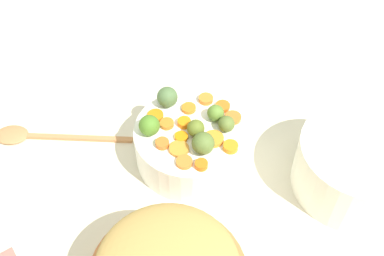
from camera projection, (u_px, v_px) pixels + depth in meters
tabletop at (197, 155)px, 1.02m from camera, size 2.40×2.40×0.02m
serving_bowl_carrots at (192, 145)px, 0.97m from camera, size 0.23×0.23×0.09m
carrot_slice_0 at (184, 162)px, 0.89m from camera, size 0.03×0.03×0.01m
carrot_slice_1 at (189, 108)px, 0.98m from camera, size 0.03×0.03×0.01m
carrot_slice_2 at (214, 139)px, 0.92m from camera, size 0.04×0.04×0.01m
carrot_slice_3 at (162, 144)px, 0.91m from camera, size 0.03×0.03×0.01m
carrot_slice_4 at (184, 123)px, 0.95m from camera, size 0.03×0.03×0.01m
carrot_slice_5 at (155, 115)px, 0.96m from camera, size 0.04×0.04×0.01m
carrot_slice_6 at (180, 136)px, 0.93m from camera, size 0.04×0.04×0.01m
carrot_slice_7 at (201, 165)px, 0.88m from camera, size 0.03×0.03×0.01m
carrot_slice_8 at (233, 118)px, 0.96m from camera, size 0.05×0.05×0.01m
carrot_slice_9 at (223, 106)px, 0.98m from camera, size 0.03×0.03×0.01m
carrot_slice_10 at (167, 124)px, 0.95m from camera, size 0.03×0.03×0.01m
carrot_slice_11 at (206, 99)px, 0.99m from camera, size 0.04×0.04×0.01m
carrot_slice_12 at (232, 146)px, 0.91m from camera, size 0.03×0.03×0.01m
carrot_slice_13 at (179, 149)px, 0.91m from camera, size 0.05×0.05×0.01m
brussels_sprout_0 at (226, 124)px, 0.93m from camera, size 0.03×0.03×0.03m
brussels_sprout_1 at (216, 113)px, 0.95m from camera, size 0.03×0.03×0.03m
brussels_sprout_2 at (196, 128)px, 0.92m from camera, size 0.03×0.03×0.03m
brussels_sprout_3 at (149, 125)px, 0.92m from camera, size 0.04×0.04×0.04m
brussels_sprout_4 at (168, 97)px, 0.97m from camera, size 0.04×0.04×0.04m
brussels_sprout_5 at (203, 143)px, 0.89m from camera, size 0.04×0.04×0.04m
wooden_spoon at (33, 136)px, 1.04m from camera, size 0.25×0.22×0.01m
casserole_dish at (355, 166)px, 0.92m from camera, size 0.23×0.23×0.12m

